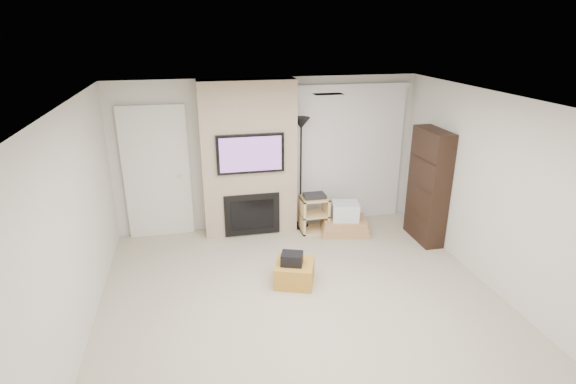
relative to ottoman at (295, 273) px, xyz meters
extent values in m
cube|color=#B5A98F|center=(0.00, -0.78, -0.15)|extent=(5.00, 5.50, 0.00)
cube|color=white|center=(0.00, -0.78, 2.35)|extent=(5.00, 5.50, 0.00)
cube|color=beige|center=(0.00, 1.97, 1.10)|extent=(5.00, 0.00, 2.50)
cube|color=beige|center=(-2.50, -0.78, 1.10)|extent=(0.00, 5.50, 2.50)
cube|color=beige|center=(2.50, -0.78, 1.10)|extent=(0.00, 5.50, 2.50)
cube|color=silver|center=(0.40, 0.02, 2.35)|extent=(0.35, 0.18, 0.01)
cube|color=#BA812B|center=(0.00, 0.00, 0.00)|extent=(0.64, 0.64, 0.30)
cube|color=black|center=(-0.04, -0.03, 0.23)|extent=(0.34, 0.30, 0.16)
cube|color=tan|center=(-0.35, 1.77, 1.10)|extent=(1.50, 0.40, 2.50)
cube|color=black|center=(-0.35, 1.54, 1.25)|extent=(1.05, 0.06, 0.62)
cube|color=#74438A|center=(-0.35, 1.51, 1.25)|extent=(0.96, 0.00, 0.54)
cube|color=black|center=(-0.35, 1.56, 0.22)|extent=(0.90, 0.04, 0.70)
cube|color=black|center=(-0.35, 1.54, 0.22)|extent=(0.70, 0.02, 0.50)
cube|color=silver|center=(-1.80, 1.93, 0.92)|extent=(1.02, 0.08, 2.14)
cube|color=#AEADA6|center=(-1.80, 1.94, 0.87)|extent=(0.90, 0.05, 2.05)
cylinder|color=silver|center=(-1.46, 1.89, 0.85)|extent=(0.07, 0.06, 0.07)
cube|color=silver|center=(1.40, 1.91, 2.18)|extent=(1.98, 0.10, 0.08)
cube|color=white|center=(1.40, 1.92, 0.99)|extent=(1.90, 0.03, 2.29)
cylinder|color=black|center=(0.50, 1.72, -0.13)|extent=(0.28, 0.28, 0.03)
cylinder|color=black|center=(0.50, 1.72, 0.75)|extent=(0.03, 0.03, 1.76)
cone|color=black|center=(0.50, 1.72, 1.65)|extent=(0.28, 0.28, 0.18)
cube|color=#E4C179|center=(0.48, 1.52, 0.15)|extent=(0.04, 0.38, 0.60)
cube|color=#E4C179|center=(0.89, 1.52, 0.15)|extent=(0.04, 0.38, 0.60)
cube|color=#E4C179|center=(0.69, 1.52, -0.14)|extent=(0.45, 0.38, 0.03)
cube|color=#E4C179|center=(0.69, 1.52, 0.15)|extent=(0.45, 0.38, 0.03)
cube|color=#E4C179|center=(0.69, 1.52, 0.43)|extent=(0.45, 0.38, 0.03)
cube|color=black|center=(0.69, 1.52, 0.48)|extent=(0.35, 0.25, 0.06)
cube|color=tan|center=(1.17, 1.37, -0.11)|extent=(0.88, 0.74, 0.09)
cube|color=tan|center=(1.17, 1.37, -0.03)|extent=(0.84, 0.69, 0.08)
cube|color=tan|center=(1.17, 1.37, 0.05)|extent=(0.79, 0.65, 0.08)
cube|color=silver|center=(1.17, 1.37, 0.23)|extent=(0.50, 0.46, 0.28)
cube|color=black|center=(2.34, 0.86, 0.75)|extent=(0.30, 0.80, 1.80)
cube|color=black|center=(2.32, 0.86, 0.30)|extent=(0.26, 0.72, 0.02)
cube|color=black|center=(2.32, 0.86, 0.75)|extent=(0.26, 0.72, 0.02)
cube|color=black|center=(2.32, 0.86, 1.20)|extent=(0.26, 0.72, 0.02)
camera|label=1|loc=(-1.20, -5.12, 3.12)|focal=28.00mm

